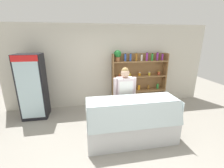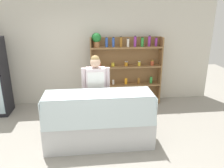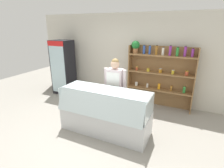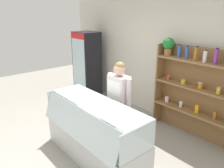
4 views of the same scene
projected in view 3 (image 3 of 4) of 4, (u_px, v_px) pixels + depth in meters
The scene contains 6 objects.
ground_plane at pixel (97, 131), 4.05m from camera, with size 12.00×12.00×0.00m, color gray.
back_wall at pixel (132, 58), 5.53m from camera, with size 6.80×0.10×2.70m, color beige.
drinks_fridge at pixel (63, 67), 6.11m from camera, with size 0.69×0.57×1.87m.
shelving_unit at pixel (158, 72), 5.03m from camera, with size 1.86×0.29×1.91m.
deli_display_case at pixel (105, 119), 3.97m from camera, with size 2.00×0.78×1.01m.
shop_clerk at pixel (115, 85), 4.27m from camera, with size 0.58×0.25×1.60m.
Camera 3 is at (1.81, -3.00, 2.32)m, focal length 28.00 mm.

